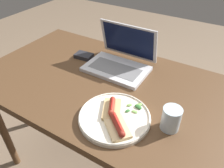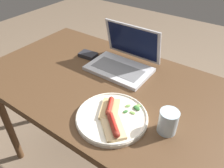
% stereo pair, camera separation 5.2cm
% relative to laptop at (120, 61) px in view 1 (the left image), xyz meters
% --- Properties ---
extents(desk, '(1.29, 0.72, 0.71)m').
position_rel_laptop_xyz_m(desk, '(0.03, -0.15, -0.10)').
color(desk, '#4C331E').
rests_on(desk, ground_plane).
extents(laptop, '(0.31, 0.25, 0.21)m').
position_rel_laptop_xyz_m(laptop, '(0.00, 0.00, 0.00)').
color(laptop, '#B7B7BC').
rests_on(laptop, desk).
extents(plate, '(0.28, 0.28, 0.02)m').
position_rel_laptop_xyz_m(plate, '(0.17, -0.33, -0.03)').
color(plate, silver).
rests_on(plate, desk).
extents(sausage_toast_left, '(0.11, 0.13, 0.04)m').
position_rel_laptop_xyz_m(sausage_toast_left, '(0.14, -0.31, -0.01)').
color(sausage_toast_left, tan).
rests_on(sausage_toast_left, plate).
extents(sausage_toast_middle, '(0.14, 0.13, 0.04)m').
position_rel_laptop_xyz_m(sausage_toast_middle, '(0.21, -0.38, -0.01)').
color(sausage_toast_middle, '#D6B784').
rests_on(sausage_toast_middle, plate).
extents(salad_pile, '(0.07, 0.08, 0.01)m').
position_rel_laptop_xyz_m(salad_pile, '(0.22, -0.25, -0.02)').
color(salad_pile, '#2D662D').
rests_on(salad_pile, plate).
extents(drinking_glass, '(0.07, 0.07, 0.09)m').
position_rel_laptop_xyz_m(drinking_glass, '(0.36, -0.27, 0.01)').
color(drinking_glass, silver).
rests_on(drinking_glass, desk).
extents(external_drive, '(0.10, 0.07, 0.02)m').
position_rel_laptop_xyz_m(external_drive, '(-0.22, -0.02, -0.03)').
color(external_drive, '#232328').
rests_on(external_drive, desk).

